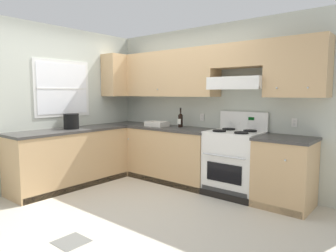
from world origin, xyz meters
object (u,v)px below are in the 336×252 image
object	(u,v)px
wine_bottle	(181,120)
bucket	(71,121)
bowl	(157,125)
stove	(234,162)

from	to	relation	value
wine_bottle	bucket	distance (m)	1.76
wine_bottle	bucket	xyz separation A→B (m)	(-1.19, -1.30, -0.00)
bowl	wine_bottle	bearing A→B (deg)	20.57
bowl	bucket	distance (m)	1.40
stove	bowl	world-z (taller)	stove
stove	wine_bottle	bearing A→B (deg)	174.97
stove	bowl	xyz separation A→B (m)	(-1.44, -0.06, 0.46)
stove	bowl	distance (m)	1.52
wine_bottle	bowl	bearing A→B (deg)	-159.43
stove	bucket	bearing A→B (deg)	-151.61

